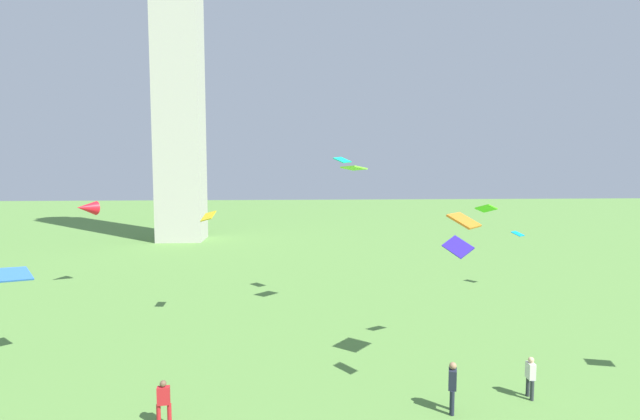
{
  "coord_description": "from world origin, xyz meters",
  "views": [
    {
      "loc": [
        -1.18,
        -3.78,
        8.58
      ],
      "look_at": [
        0.04,
        15.85,
        6.81
      ],
      "focal_mm": 28.03,
      "sensor_mm": 36.0,
      "label": 1
    }
  ],
  "objects_px": {
    "kite_flying_1": "(208,216)",
    "kite_flying_8": "(464,221)",
    "kite_flying_2": "(87,208)",
    "kite_flying_5": "(354,168)",
    "kite_flying_9": "(342,160)",
    "kite_flying_4": "(11,275)",
    "person_0": "(530,375)",
    "kite_flying_3": "(486,208)",
    "person_2": "(164,400)",
    "kite_flying_10": "(518,234)",
    "person_1": "(452,384)",
    "monument_obelisk": "(178,40)",
    "kite_flying_0": "(458,247)"
  },
  "relations": [
    {
      "from": "kite_flying_1",
      "to": "kite_flying_8",
      "type": "xyz_separation_m",
      "value": [
        11.31,
        -8.02,
        0.57
      ]
    },
    {
      "from": "kite_flying_2",
      "to": "kite_flying_5",
      "type": "relative_size",
      "value": 1.06
    },
    {
      "from": "kite_flying_2",
      "to": "kite_flying_8",
      "type": "xyz_separation_m",
      "value": [
        20.79,
        -15.76,
        0.73
      ]
    },
    {
      "from": "kite_flying_2",
      "to": "kite_flying_9",
      "type": "bearing_deg",
      "value": 22.43
    },
    {
      "from": "kite_flying_4",
      "to": "person_0",
      "type": "bearing_deg",
      "value": 120.21
    },
    {
      "from": "kite_flying_3",
      "to": "person_2",
      "type": "bearing_deg",
      "value": 159.88
    },
    {
      "from": "kite_flying_2",
      "to": "kite_flying_9",
      "type": "xyz_separation_m",
      "value": [
        17.08,
        -4.86,
        3.23
      ]
    },
    {
      "from": "kite_flying_9",
      "to": "kite_flying_1",
      "type": "bearing_deg",
      "value": -105.58
    },
    {
      "from": "kite_flying_5",
      "to": "kite_flying_10",
      "type": "relative_size",
      "value": 1.81
    },
    {
      "from": "person_1",
      "to": "monument_obelisk",
      "type": "bearing_deg",
      "value": 41.56
    },
    {
      "from": "kite_flying_0",
      "to": "kite_flying_8",
      "type": "xyz_separation_m",
      "value": [
        1.04,
        2.33,
        0.66
      ]
    },
    {
      "from": "monument_obelisk",
      "to": "kite_flying_1",
      "type": "xyz_separation_m",
      "value": [
        7.9,
        -30.58,
        -16.6
      ]
    },
    {
      "from": "kite_flying_1",
      "to": "kite_flying_4",
      "type": "xyz_separation_m",
      "value": [
        -7.57,
        -5.38,
        -1.93
      ]
    },
    {
      "from": "person_0",
      "to": "kite_flying_2",
      "type": "distance_m",
      "value": 29.24
    },
    {
      "from": "kite_flying_3",
      "to": "kite_flying_10",
      "type": "height_order",
      "value": "kite_flying_3"
    },
    {
      "from": "kite_flying_9",
      "to": "kite_flying_10",
      "type": "relative_size",
      "value": 1.26
    },
    {
      "from": "monument_obelisk",
      "to": "kite_flying_3",
      "type": "xyz_separation_m",
      "value": [
        20.96,
        -36.44,
        -15.75
      ]
    },
    {
      "from": "kite_flying_0",
      "to": "kite_flying_2",
      "type": "bearing_deg",
      "value": -161.81
    },
    {
      "from": "person_0",
      "to": "kite_flying_1",
      "type": "distance_m",
      "value": 17.33
    },
    {
      "from": "person_1",
      "to": "kite_flying_3",
      "type": "height_order",
      "value": "kite_flying_3"
    },
    {
      "from": "person_2",
      "to": "kite_flying_3",
      "type": "bearing_deg",
      "value": -163.79
    },
    {
      "from": "kite_flying_4",
      "to": "monument_obelisk",
      "type": "bearing_deg",
      "value": -136.58
    },
    {
      "from": "person_1",
      "to": "person_2",
      "type": "distance_m",
      "value": 9.78
    },
    {
      "from": "kite_flying_3",
      "to": "kite_flying_8",
      "type": "bearing_deg",
      "value": -171.92
    },
    {
      "from": "kite_flying_5",
      "to": "person_1",
      "type": "bearing_deg",
      "value": -130.13
    },
    {
      "from": "person_1",
      "to": "kite_flying_0",
      "type": "height_order",
      "value": "kite_flying_0"
    },
    {
      "from": "person_2",
      "to": "kite_flying_1",
      "type": "relative_size",
      "value": 1.46
    },
    {
      "from": "person_2",
      "to": "kite_flying_9",
      "type": "bearing_deg",
      "value": -124.08
    },
    {
      "from": "kite_flying_8",
      "to": "kite_flying_2",
      "type": "bearing_deg",
      "value": -88.76
    },
    {
      "from": "kite_flying_1",
      "to": "kite_flying_9",
      "type": "xyz_separation_m",
      "value": [
        7.6,
        2.87,
        3.07
      ]
    },
    {
      "from": "kite_flying_1",
      "to": "person_2",
      "type": "bearing_deg",
      "value": -169.02
    },
    {
      "from": "kite_flying_0",
      "to": "kite_flying_1",
      "type": "bearing_deg",
      "value": -164.56
    },
    {
      "from": "person_1",
      "to": "kite_flying_2",
      "type": "height_order",
      "value": "kite_flying_2"
    },
    {
      "from": "person_0",
      "to": "person_1",
      "type": "height_order",
      "value": "person_1"
    },
    {
      "from": "kite_flying_10",
      "to": "person_2",
      "type": "bearing_deg",
      "value": -79.35
    },
    {
      "from": "person_0",
      "to": "kite_flying_9",
      "type": "relative_size",
      "value": 1.36
    },
    {
      "from": "kite_flying_5",
      "to": "kite_flying_8",
      "type": "height_order",
      "value": "kite_flying_5"
    },
    {
      "from": "person_2",
      "to": "kite_flying_10",
      "type": "height_order",
      "value": "kite_flying_10"
    },
    {
      "from": "kite_flying_1",
      "to": "kite_flying_8",
      "type": "bearing_deg",
      "value": -115.5
    },
    {
      "from": "person_0",
      "to": "kite_flying_5",
      "type": "height_order",
      "value": "kite_flying_5"
    },
    {
      "from": "person_1",
      "to": "kite_flying_5",
      "type": "distance_m",
      "value": 13.82
    },
    {
      "from": "kite_flying_1",
      "to": "kite_flying_4",
      "type": "distance_m",
      "value": 9.49
    },
    {
      "from": "kite_flying_2",
      "to": "kite_flying_4",
      "type": "relative_size",
      "value": 0.98
    },
    {
      "from": "person_0",
      "to": "monument_obelisk",
      "type": "bearing_deg",
      "value": -150.69
    },
    {
      "from": "person_0",
      "to": "kite_flying_9",
      "type": "bearing_deg",
      "value": -154.69
    },
    {
      "from": "kite_flying_1",
      "to": "kite_flying_9",
      "type": "bearing_deg",
      "value": -59.45
    },
    {
      "from": "kite_flying_10",
      "to": "kite_flying_1",
      "type": "bearing_deg",
      "value": -103.51
    },
    {
      "from": "person_0",
      "to": "kite_flying_10",
      "type": "relative_size",
      "value": 1.72
    },
    {
      "from": "person_0",
      "to": "person_2",
      "type": "bearing_deg",
      "value": -83.02
    },
    {
      "from": "person_2",
      "to": "kite_flying_0",
      "type": "relative_size",
      "value": 1.58
    }
  ]
}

